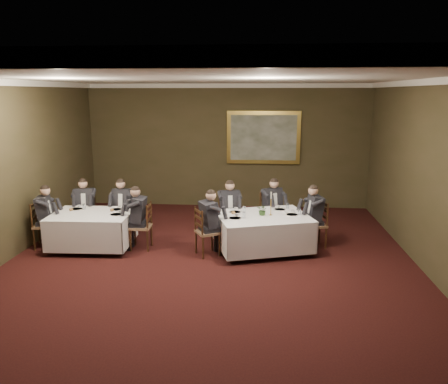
# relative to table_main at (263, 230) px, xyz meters

# --- Properties ---
(ground) EXTENTS (10.00, 10.00, 0.00)m
(ground) POSITION_rel_table_main_xyz_m (-1.02, -1.33, -0.45)
(ground) COLOR black
(ground) RESTS_ON ground
(ceiling) EXTENTS (8.00, 10.00, 0.10)m
(ceiling) POSITION_rel_table_main_xyz_m (-1.02, -1.33, 3.05)
(ceiling) COLOR silver
(ceiling) RESTS_ON back_wall
(back_wall) EXTENTS (8.00, 0.10, 3.50)m
(back_wall) POSITION_rel_table_main_xyz_m (-1.02, 3.67, 1.30)
(back_wall) COLOR #38341C
(back_wall) RESTS_ON ground
(front_wall) EXTENTS (8.00, 0.10, 3.50)m
(front_wall) POSITION_rel_table_main_xyz_m (-1.02, -6.33, 1.30)
(front_wall) COLOR #38341C
(front_wall) RESTS_ON ground
(right_wall) EXTENTS (0.10, 10.00, 3.50)m
(right_wall) POSITION_rel_table_main_xyz_m (2.98, -1.33, 1.30)
(right_wall) COLOR #38341C
(right_wall) RESTS_ON ground
(crown_molding) EXTENTS (8.00, 10.00, 0.12)m
(crown_molding) POSITION_rel_table_main_xyz_m (-1.02, -1.33, 2.99)
(crown_molding) COLOR white
(crown_molding) RESTS_ON back_wall
(table_main) EXTENTS (2.21, 1.91, 0.67)m
(table_main) POSITION_rel_table_main_xyz_m (0.00, 0.00, 0.00)
(table_main) COLOR #321F0E
(table_main) RESTS_ON ground
(table_second) EXTENTS (1.71, 1.33, 0.67)m
(table_second) POSITION_rel_table_main_xyz_m (-3.62, -0.14, -0.00)
(table_second) COLOR #321F0E
(table_second) RESTS_ON ground
(chair_main_backleft) EXTENTS (0.53, 0.52, 1.00)m
(chair_main_backleft) POSITION_rel_table_main_xyz_m (-0.76, 0.77, -0.17)
(chair_main_backleft) COLOR brown
(chair_main_backleft) RESTS_ON ground
(diner_main_backleft) EXTENTS (0.51, 0.57, 1.35)m
(diner_main_backleft) POSITION_rel_table_main_xyz_m (-0.76, 0.76, 0.06)
(diner_main_backleft) COLOR black
(diner_main_backleft) RESTS_ON chair_main_backleft
(chair_main_backright) EXTENTS (0.60, 0.59, 1.00)m
(chair_main_backright) POSITION_rel_table_main_xyz_m (0.19, 1.07, -0.17)
(chair_main_backright) COLOR brown
(chair_main_backright) RESTS_ON ground
(diner_main_backright) EXTENTS (0.59, 0.62, 1.35)m
(diner_main_backright) POSITION_rel_table_main_xyz_m (0.20, 1.06, 0.06)
(diner_main_backright) COLOR black
(diner_main_backright) RESTS_ON chair_main_backright
(chair_main_endleft) EXTENTS (0.58, 0.59, 1.00)m
(chair_main_endleft) POSITION_rel_table_main_xyz_m (-1.13, -0.35, -0.17)
(chair_main_endleft) COLOR brown
(chair_main_endleft) RESTS_ON ground
(diner_main_endleft) EXTENTS (0.62, 0.59, 1.35)m
(diner_main_endleft) POSITION_rel_table_main_xyz_m (-1.12, -0.35, 0.06)
(diner_main_endleft) COLOR black
(diner_main_endleft) RESTS_ON chair_main_endleft
(chair_main_endright) EXTENTS (0.51, 0.53, 1.00)m
(chair_main_endright) POSITION_rel_table_main_xyz_m (1.13, 0.35, -0.17)
(chair_main_endright) COLOR brown
(chair_main_endright) RESTS_ON ground
(diner_main_endright) EXTENTS (0.56, 0.50, 1.35)m
(diner_main_endright) POSITION_rel_table_main_xyz_m (1.12, 0.35, 0.06)
(diner_main_endright) COLOR black
(diner_main_endright) RESTS_ON chair_main_endright
(chair_sec_backleft) EXTENTS (0.52, 0.50, 1.00)m
(chair_sec_backleft) POSITION_rel_table_main_xyz_m (-4.10, 0.70, -0.17)
(chair_sec_backleft) COLOR brown
(chair_sec_backleft) RESTS_ON ground
(diner_sec_backleft) EXTENTS (0.49, 0.55, 1.35)m
(diner_sec_backleft) POSITION_rel_table_main_xyz_m (-4.09, 0.69, 0.06)
(diner_sec_backleft) COLOR black
(diner_sec_backleft) RESTS_ON chair_sec_backleft
(chair_sec_backright) EXTENTS (0.47, 0.46, 1.00)m
(chair_sec_backright) POSITION_rel_table_main_xyz_m (-3.20, 0.73, -0.17)
(chair_sec_backright) COLOR brown
(chair_sec_backright) RESTS_ON ground
(diner_sec_backright) EXTENTS (0.44, 0.51, 1.35)m
(diner_sec_backright) POSITION_rel_table_main_xyz_m (-3.20, 0.72, 0.06)
(diner_sec_backright) COLOR black
(diner_sec_backright) RESTS_ON chair_sec_backright
(chair_sec_endright) EXTENTS (0.43, 0.45, 1.00)m
(chair_sec_endright) POSITION_rel_table_main_xyz_m (-2.57, -0.10, -0.17)
(chair_sec_endright) COLOR brown
(chair_sec_endright) RESTS_ON ground
(diner_sec_endright) EXTENTS (0.49, 0.43, 1.35)m
(diner_sec_endright) POSITION_rel_table_main_xyz_m (-2.58, -0.10, 0.06)
(diner_sec_endright) COLOR black
(diner_sec_endright) RESTS_ON chair_sec_endright
(chair_sec_endleft) EXTENTS (0.51, 0.52, 1.00)m
(chair_sec_endleft) POSITION_rel_table_main_xyz_m (-4.67, -0.18, -0.17)
(chair_sec_endleft) COLOR brown
(chair_sec_endleft) RESTS_ON ground
(diner_sec_endleft) EXTENTS (0.56, 0.50, 1.35)m
(diner_sec_endleft) POSITION_rel_table_main_xyz_m (-4.66, -0.18, 0.06)
(diner_sec_endleft) COLOR black
(diner_sec_endleft) RESTS_ON chair_sec_endleft
(centerpiece) EXTENTS (0.28, 0.27, 0.25)m
(centerpiece) POSITION_rel_table_main_xyz_m (-0.01, 0.02, 0.44)
(centerpiece) COLOR #2D5926
(centerpiece) RESTS_ON table_main
(candlestick) EXTENTS (0.07, 0.07, 0.51)m
(candlestick) POSITION_rel_table_main_xyz_m (0.16, 0.04, 0.50)
(candlestick) COLOR gold
(candlestick) RESTS_ON table_main
(place_setting_table_main) EXTENTS (0.33, 0.31, 0.14)m
(place_setting_table_main) POSITION_rel_table_main_xyz_m (-0.54, 0.25, 0.35)
(place_setting_table_main) COLOR white
(place_setting_table_main) RESTS_ON table_main
(place_setting_table_second) EXTENTS (0.33, 0.31, 0.14)m
(place_setting_table_second) POSITION_rel_table_main_xyz_m (-4.02, 0.22, 0.35)
(place_setting_table_second) COLOR white
(place_setting_table_second) RESTS_ON table_second
(painting) EXTENTS (2.06, 0.09, 1.48)m
(painting) POSITION_rel_table_main_xyz_m (0.00, 3.61, 1.57)
(painting) COLOR #E0BB52
(painting) RESTS_ON back_wall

